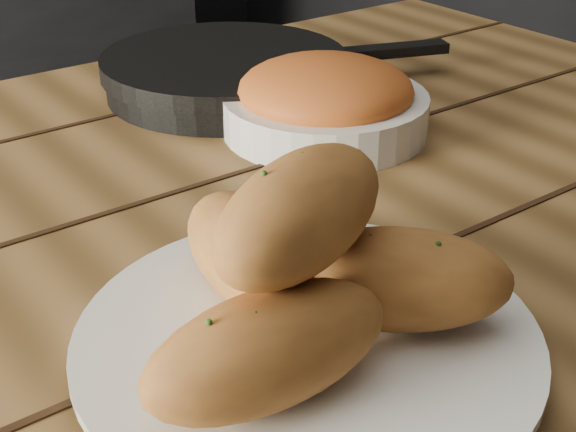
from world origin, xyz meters
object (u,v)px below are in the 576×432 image
at_px(table, 230,345).
at_px(plate, 307,342).
at_px(skillet, 227,73).
at_px(bread_rolls, 304,273).
at_px(bowl, 326,101).

xyz_separation_m(table, plate, (-0.03, -0.15, 0.11)).
xyz_separation_m(table, skillet, (0.19, 0.29, 0.12)).
relative_size(plate, skillet, 0.72).
xyz_separation_m(plate, skillet, (0.22, 0.43, 0.01)).
height_order(bread_rolls, skillet, bread_rolls).
distance_m(plate, bowl, 0.36).
bearing_deg(bread_rolls, table, 75.49).
bearing_deg(plate, bread_rolls, -149.04).
bearing_deg(bowl, bread_rolls, -130.98).
relative_size(table, bowl, 6.59).
xyz_separation_m(table, bowl, (0.20, 0.13, 0.13)).
distance_m(bread_rolls, skillet, 0.49).
relative_size(table, plate, 4.74).
distance_m(plate, skillet, 0.49).
bearing_deg(bread_rolls, plate, 30.96).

